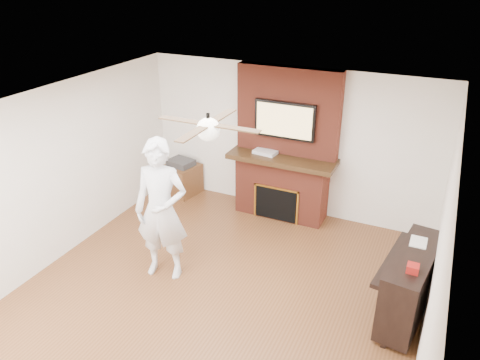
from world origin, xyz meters
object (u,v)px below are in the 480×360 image
at_px(fireplace, 284,159).
at_px(side_table, 182,177).
at_px(person, 161,210).
at_px(piano, 410,283).

height_order(fireplace, side_table, fireplace).
xyz_separation_m(person, side_table, (-1.09, 2.25, -0.69)).
height_order(person, piano, person).
bearing_deg(fireplace, side_table, -178.04).
xyz_separation_m(person, piano, (3.15, 0.49, -0.51)).
distance_m(person, side_table, 2.59).
relative_size(fireplace, side_table, 3.73).
distance_m(side_table, piano, 4.60).
bearing_deg(person, fireplace, 57.00).
relative_size(fireplace, piano, 1.75).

